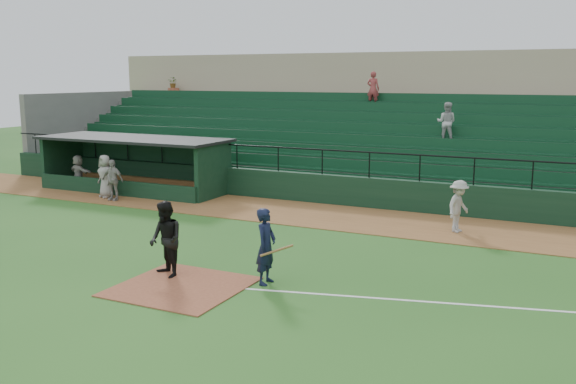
% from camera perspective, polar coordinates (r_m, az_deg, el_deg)
% --- Properties ---
extents(ground, '(90.00, 90.00, 0.00)m').
position_cam_1_polar(ground, '(16.79, -7.58, -7.48)').
color(ground, '#285B1D').
rests_on(ground, ground).
extents(warning_track, '(40.00, 4.00, 0.03)m').
position_cam_1_polar(warning_track, '(23.62, 3.20, -2.13)').
color(warning_track, brown).
rests_on(warning_track, ground).
extents(home_plate_dirt, '(3.00, 3.00, 0.03)m').
position_cam_1_polar(home_plate_dirt, '(16.01, -9.58, -8.38)').
color(home_plate_dirt, brown).
rests_on(home_plate_dirt, ground).
extents(foul_line, '(17.49, 4.44, 0.01)m').
position_cam_1_polar(foul_line, '(15.37, 21.36, -9.81)').
color(foul_line, white).
rests_on(foul_line, ground).
extents(stadium_structure, '(38.00, 13.08, 6.40)m').
position_cam_1_polar(stadium_structure, '(31.17, 9.33, 5.05)').
color(stadium_structure, black).
rests_on(stadium_structure, ground).
extents(dugout, '(8.90, 3.20, 2.42)m').
position_cam_1_polar(dugout, '(29.74, -13.15, 2.78)').
color(dugout, black).
rests_on(dugout, ground).
extents(batter_at_plate, '(1.05, 0.73, 1.93)m').
position_cam_1_polar(batter_at_plate, '(15.80, -1.99, -4.90)').
color(batter_at_plate, black).
rests_on(batter_at_plate, ground).
extents(umpire, '(1.21, 1.13, 1.98)m').
position_cam_1_polar(umpire, '(16.61, -10.93, -4.22)').
color(umpire, black).
rests_on(umpire, ground).
extents(runner, '(0.92, 1.25, 1.73)m').
position_cam_1_polar(runner, '(21.64, 15.09, -1.25)').
color(runner, '#A8A39D').
rests_on(runner, warning_track).
extents(dugout_player_a, '(1.03, 0.49, 1.71)m').
position_cam_1_polar(dugout_player_a, '(27.25, -15.49, 1.05)').
color(dugout_player_a, '#99938F').
rests_on(dugout_player_a, warning_track).
extents(dugout_player_b, '(1.04, 0.87, 1.82)m').
position_cam_1_polar(dugout_player_b, '(28.02, -16.11, 1.38)').
color(dugout_player_b, gray).
rests_on(dugout_player_b, warning_track).
extents(dugout_player_c, '(1.53, 0.82, 1.58)m').
position_cam_1_polar(dugout_player_c, '(30.36, -18.31, 1.70)').
color(dugout_player_c, '#9B9691').
rests_on(dugout_player_c, warning_track).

